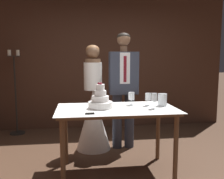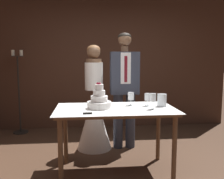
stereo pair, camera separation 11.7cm
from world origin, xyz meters
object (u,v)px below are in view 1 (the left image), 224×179
(cake_knife, at_px, (96,113))
(cake_table, at_px, (117,116))
(wine_glass_middle, at_px, (148,97))
(hurricane_candle, at_px, (162,100))
(wine_glass_far, at_px, (131,97))
(bride, at_px, (93,112))
(candle_stand, at_px, (16,97))
(groom, at_px, (123,84))
(wine_glass_near, at_px, (154,98))
(tiered_cake, at_px, (100,101))

(cake_knife, bearing_deg, cake_table, 43.60)
(wine_glass_middle, bearing_deg, hurricane_candle, -12.78)
(cake_table, distance_m, wine_glass_far, 0.35)
(cake_knife, relative_size, bride, 0.25)
(hurricane_candle, xyz_separation_m, candle_stand, (-2.24, 1.78, -0.18))
(hurricane_candle, bearing_deg, groom, 114.66)
(groom, relative_size, candle_stand, 1.15)
(wine_glass_far, bearing_deg, wine_glass_near, -50.66)
(hurricane_candle, distance_m, groom, 0.88)
(cake_knife, bearing_deg, groom, 62.20)
(tiered_cake, bearing_deg, bride, 92.75)
(hurricane_candle, xyz_separation_m, bride, (-0.84, 0.79, -0.30))
(tiered_cake, bearing_deg, groom, 62.41)
(tiered_cake, relative_size, cake_knife, 0.78)
(hurricane_candle, bearing_deg, wine_glass_middle, 167.22)
(wine_glass_far, relative_size, candle_stand, 0.11)
(cake_knife, relative_size, wine_glass_far, 2.41)
(wine_glass_near, distance_m, bride, 1.23)
(wine_glass_middle, bearing_deg, tiered_cake, -172.39)
(cake_table, height_order, groom, groom)
(bride, bearing_deg, wine_glass_far, -56.12)
(wine_glass_far, bearing_deg, cake_table, -142.13)
(tiered_cake, distance_m, cake_knife, 0.33)
(groom, distance_m, candle_stand, 2.14)
(wine_glass_far, bearing_deg, bride, 123.88)
(cake_knife, xyz_separation_m, wine_glass_middle, (0.70, 0.40, 0.10))
(wine_glass_near, bearing_deg, tiered_cake, 169.50)
(wine_glass_near, height_order, wine_glass_far, wine_glass_near)
(wine_glass_far, bearing_deg, tiered_cake, -160.11)
(wine_glass_middle, bearing_deg, cake_table, -166.30)
(cake_table, distance_m, candle_stand, 2.46)
(cake_table, height_order, bride, bride)
(cake_table, bearing_deg, bride, 105.55)
(wine_glass_near, height_order, bride, bride)
(cake_table, xyz_separation_m, wine_glass_near, (0.44, -0.10, 0.23))
(cake_table, xyz_separation_m, cake_knife, (-0.27, -0.30, 0.10))
(tiered_cake, distance_m, wine_glass_near, 0.65)
(wine_glass_middle, height_order, bride, bride)
(wine_glass_near, height_order, wine_glass_middle, wine_glass_near)
(wine_glass_near, xyz_separation_m, groom, (-0.21, 0.96, 0.07))
(groom, bearing_deg, cake_table, -105.56)
(wine_glass_middle, bearing_deg, wine_glass_far, 161.44)
(wine_glass_middle, bearing_deg, cake_knife, -150.14)
(groom, bearing_deg, cake_knife, -113.82)
(tiered_cake, bearing_deg, wine_glass_near, -10.50)
(cake_knife, bearing_deg, wine_glass_middle, 25.88)
(wine_glass_middle, bearing_deg, candle_stand, 139.82)
(bride, bearing_deg, hurricane_candle, -43.33)
(wine_glass_middle, distance_m, bride, 1.06)
(wine_glass_middle, distance_m, candle_stand, 2.71)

